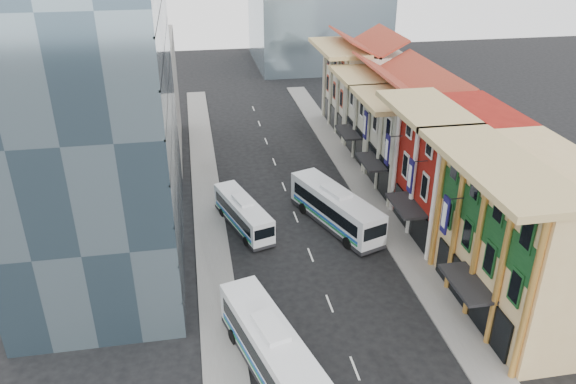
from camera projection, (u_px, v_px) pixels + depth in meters
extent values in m
plane|color=black|center=(359.00, 379.00, 36.38)|extent=(200.00, 200.00, 0.00)
cube|color=slate|center=(378.00, 209.00, 57.06)|extent=(3.00, 90.00, 0.15)
cube|color=slate|center=(210.00, 224.00, 54.40)|extent=(3.00, 90.00, 0.15)
cube|color=#D6B77B|center=(532.00, 241.00, 40.30)|extent=(8.00, 14.00, 12.00)
cube|color=maroon|center=(458.00, 172.00, 50.87)|extent=(8.00, 10.00, 12.00)
cube|color=beige|center=(417.00, 145.00, 59.68)|extent=(8.00, 9.00, 10.00)
cube|color=beige|center=(389.00, 117.00, 67.61)|extent=(8.00, 9.00, 10.00)
cube|color=beige|center=(364.00, 89.00, 76.64)|extent=(8.00, 12.00, 11.00)
cube|color=#425969|center=(90.00, 86.00, 43.76)|extent=(12.00, 26.00, 30.00)
cube|color=gray|center=(135.00, 98.00, 67.75)|extent=(10.00, 18.00, 14.00)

